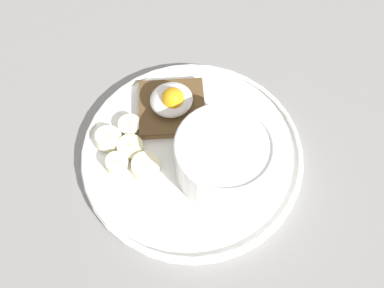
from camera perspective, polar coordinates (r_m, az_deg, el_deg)
The scene contains 10 objects.
ground_plane at distance 55.65cm, azimuth 0.00°, elevation -2.02°, with size 120.00×120.00×2.00cm, color gray.
plate at distance 54.06cm, azimuth 0.00°, elevation -1.15°, with size 27.95×27.95×1.60cm.
oatmeal_bowl at distance 50.16cm, azimuth 4.18°, elevation -1.82°, with size 11.51×11.51×6.29cm.
toast_slice at distance 56.49cm, azimuth -3.09°, elevation 4.70°, with size 10.97×10.97×1.27cm.
poached_egg at distance 54.72cm, azimuth -3.15°, elevation 5.80°, with size 5.54×5.28×3.69cm.
banana_slice_front at distance 52.29cm, azimuth -6.10°, elevation -3.23°, with size 4.50×4.43×1.64cm.
banana_slice_left at distance 54.02cm, azimuth -8.26°, elevation -0.44°, with size 4.36×4.42×1.50cm.
banana_slice_back at distance 55.67cm, azimuth -8.29°, elevation 2.43°, with size 4.13×4.14×1.33cm.
banana_slice_right at distance 54.92cm, azimuth -11.10°, elevation 0.70°, with size 3.99×3.84×1.90cm.
banana_slice_inner at distance 53.06cm, azimuth -9.99°, elevation -2.55°, with size 4.07×4.06×1.74cm.
Camera 1 is at (-9.99, -23.56, 50.41)cm, focal length 40.00 mm.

